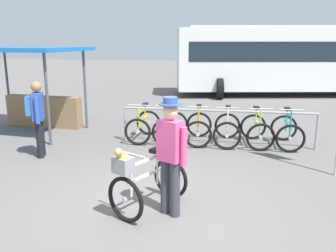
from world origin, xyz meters
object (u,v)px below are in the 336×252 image
racked_bike_teal (287,131)px  pedestrian_with_backpack (37,114)px  racked_bike_orange (199,128)px  person_with_featured_bike (170,152)px  market_stall (32,80)px  racked_bike_white (227,129)px  bus_distant (288,57)px  racked_bike_lime (257,130)px  racked_bike_yellow (143,126)px  featured_bicycle (144,181)px  racked_bike_red (171,127)px

racked_bike_teal → pedestrian_with_backpack: (-5.34, -1.85, 0.57)m
racked_bike_orange → person_with_featured_bike: 3.91m
person_with_featured_bike → pedestrian_with_backpack: bearing=147.9°
market_stall → racked_bike_orange: bearing=-4.9°
person_with_featured_bike → racked_bike_orange: bearing=90.6°
racked_bike_white → bus_distant: (2.33, 8.78, 1.37)m
racked_bike_orange → market_stall: (-4.67, 0.40, 1.03)m
racked_bike_white → pedestrian_with_backpack: (-3.94, -1.82, 0.57)m
racked_bike_lime → market_stall: (-6.07, 0.36, 1.03)m
racked_bike_orange → racked_bike_yellow: bearing=-178.6°
racked_bike_teal → featured_bicycle: (-2.45, -3.91, 0.12)m
racked_bike_red → pedestrian_with_backpack: 3.16m
racked_bike_lime → racked_bike_yellow: bearing=-178.6°
racked_bike_white → racked_bike_teal: size_ratio=0.99×
racked_bike_yellow → racked_bike_lime: (2.80, 0.07, -0.00)m
racked_bike_red → person_with_featured_bike: person_with_featured_bike is taller
racked_bike_white → person_with_featured_bike: size_ratio=0.65×
bus_distant → market_stall: 11.40m
racked_bike_orange → market_stall: market_stall is taller
racked_bike_white → pedestrian_with_backpack: size_ratio=0.69×
racked_bike_white → bus_distant: 9.19m
pedestrian_with_backpack → racked_bike_lime: bearing=21.6°
racked_bike_teal → racked_bike_yellow: bearing=-178.6°
racked_bike_orange → pedestrian_with_backpack: size_ratio=0.70×
racked_bike_lime → racked_bike_white: bearing=-178.6°
racked_bike_yellow → racked_bike_red: bearing=1.4°
racked_bike_lime → market_stall: bearing=176.6°
racked_bike_yellow → featured_bicycle: size_ratio=0.87×
racked_bike_yellow → pedestrian_with_backpack: 2.61m
pedestrian_with_backpack → person_with_featured_bike: bearing=-32.1°
racked_bike_red → racked_bike_lime: bearing=1.4°
racked_bike_white → person_with_featured_bike: 3.98m
person_with_featured_bike → market_stall: 6.36m
racked_bike_orange → featured_bicycle: size_ratio=0.91×
racked_bike_lime → racked_bike_red: bearing=-178.6°
racked_bike_red → racked_bike_lime: same height
racked_bike_orange → racked_bike_teal: same height
person_with_featured_bike → market_stall: size_ratio=0.53×
racked_bike_red → market_stall: market_stall is taller
bus_distant → market_stall: size_ratio=3.14×
racked_bike_orange → bus_distant: bus_distant is taller
racked_bike_yellow → racked_bike_white: (2.10, 0.05, 0.00)m
racked_bike_yellow → racked_bike_red: size_ratio=0.95×
racked_bike_lime → racked_bike_teal: 0.70m
racked_bike_yellow → racked_bike_white: bearing=1.4°
racked_bike_orange → racked_bike_red: bearing=-178.6°
racked_bike_teal → featured_bicycle: featured_bicycle is taller
pedestrian_with_backpack → market_stall: market_stall is taller
racked_bike_red → racked_bike_white: same height
racked_bike_yellow → person_with_featured_bike: size_ratio=0.63×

